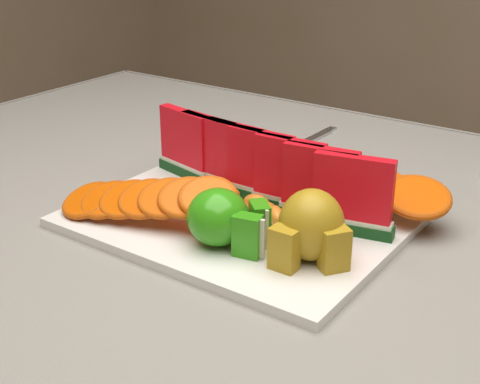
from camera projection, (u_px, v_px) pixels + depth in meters
name	position (u px, v px, depth m)	size (l,w,h in m)	color
table	(275.00, 293.00, 0.90)	(1.40, 0.90, 0.75)	#4B2D1C
tablecloth	(276.00, 252.00, 0.87)	(1.53, 1.03, 0.20)	slate
platter	(237.00, 220.00, 0.85)	(0.40, 0.30, 0.01)	silver
apple_cluster	(224.00, 219.00, 0.77)	(0.11, 0.09, 0.07)	#257D12
pear_cluster	(311.00, 228.00, 0.73)	(0.10, 0.10, 0.08)	#9A7309
fork	(306.00, 142.00, 1.14)	(0.02, 0.20, 0.00)	silver
watermelon_row	(261.00, 169.00, 0.87)	(0.39, 0.07, 0.10)	#0A3710
orange_fan_front	(146.00, 198.00, 0.83)	(0.25, 0.14, 0.06)	#DA5106
orange_fan_back	(315.00, 178.00, 0.91)	(0.39, 0.12, 0.05)	#DA5106
tangerine_segments	(240.00, 203.00, 0.86)	(0.20, 0.07, 0.02)	#FF5525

